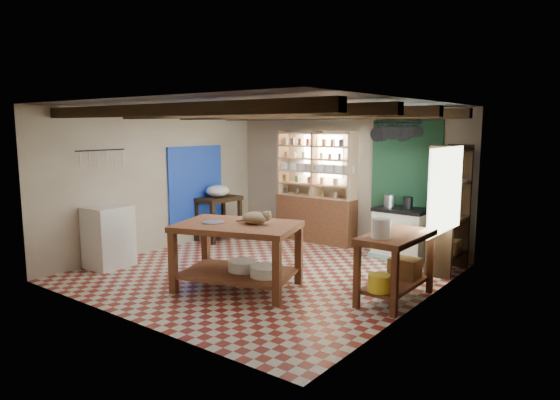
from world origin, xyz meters
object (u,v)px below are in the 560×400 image
Objects in this scene: prep_table at (218,218)px; work_table at (238,256)px; white_cabinet at (109,237)px; cat at (255,218)px; stove at (401,233)px; right_counter at (395,267)px.

work_table is at bearing -38.73° from prep_table.
prep_table is 2.52m from white_cabinet.
work_table is 2.47m from white_cabinet.
white_cabinet is 2.60× the size of cat.
prep_table is (-3.55, -0.91, -0.00)m from stove.
right_counter is (0.83, -2.07, 0.01)m from stove.
right_counter is (1.98, 0.90, -0.02)m from work_table.
cat is at bearing 11.31° from work_table.
right_counter is (4.38, -1.16, 0.01)m from prep_table.
cat reaches higher than work_table.
white_cabinet reaches higher than stove.
stove is 3.05m from cat.
white_cabinet is (-3.57, -3.43, 0.06)m from stove.
right_counter is at bearing 14.13° from white_cabinet.
cat is (2.64, 0.58, 0.52)m from white_cabinet.
prep_table is at bearing 86.49° from white_cabinet.
white_cabinet is 0.80× the size of right_counter.
white_cabinet is at bearing 163.98° from cat.
stove is 2.33× the size of cat.
stove is at bearing 50.45° from work_table.
stove is at bearing 40.82° from white_cabinet.
right_counter is at bearing 6.07° from work_table.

